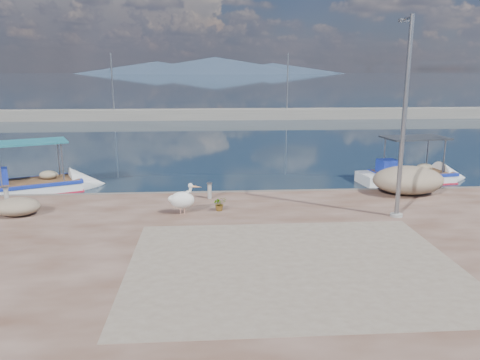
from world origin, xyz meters
name	(u,v)px	position (x,y,z in m)	size (l,w,h in m)	color
ground	(248,243)	(0.00, 0.00, 0.00)	(1400.00, 1400.00, 0.00)	#162635
quay	(272,335)	(0.00, -6.00, 0.25)	(44.00, 22.00, 0.50)	#4D2F21
quay_patch	(293,265)	(1.00, -3.00, 0.50)	(9.00, 7.00, 0.01)	gray
breakwater	(219,114)	(0.00, 40.00, 0.60)	(120.00, 2.20, 7.50)	gray
mountains	(211,66)	(4.39, 650.00, 9.51)	(370.00, 280.00, 22.00)	#28384C
boat_left	(32,188)	(-9.65, 7.32, 0.22)	(6.26, 4.16, 2.87)	white
boat_right	(411,178)	(9.20, 8.20, 0.21)	(5.92, 2.66, 2.75)	white
pelican	(183,199)	(-2.25, 1.91, 1.05)	(1.21, 0.62, 1.17)	tan
lamp_post	(403,126)	(5.52, 1.08, 3.80)	(0.44, 0.96, 7.00)	gray
bollard_near	(210,190)	(-1.25, 3.94, 0.87)	(0.22, 0.22, 0.67)	gray
bollard_far	(6,195)	(-9.27, 3.62, 0.88)	(0.23, 0.23, 0.71)	gray
potted_plant	(220,204)	(-0.88, 2.22, 0.77)	(0.48, 0.42, 0.54)	#33722D
net_pile_b	(17,207)	(-8.30, 2.16, 0.82)	(1.64, 1.27, 0.64)	tan
net_pile_c	(408,180)	(7.25, 4.16, 1.10)	(3.03, 2.17, 1.19)	tan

